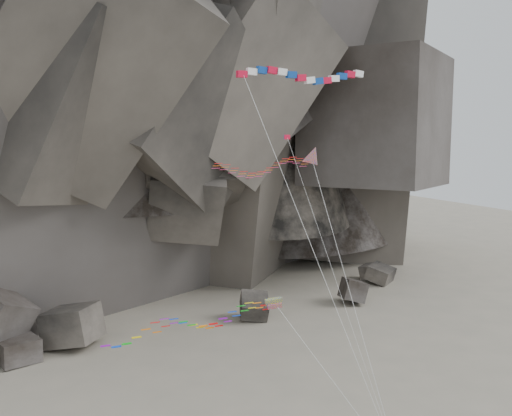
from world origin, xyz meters
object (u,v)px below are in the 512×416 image
parafoil_kite (187,323)px  pennant_kite (313,214)px  delta_kite (260,166)px  banner_kite (304,78)px

parafoil_kite → pennant_kite: 12.64m
delta_kite → banner_kite: 7.43m
parafoil_kite → delta_kite: bearing=14.2°
banner_kite → parafoil_kite: (-8.56, 2.64, -18.32)m
delta_kite → parafoil_kite: (-6.19, 0.26, -11.69)m
delta_kite → banner_kite: bearing=-62.3°
delta_kite → parafoil_kite: size_ratio=1.21×
banner_kite → pennant_kite: (0.58, -0.64, -10.22)m
parafoil_kite → pennant_kite: size_ratio=0.79×
parafoil_kite → banner_kite: bearing=-0.5°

